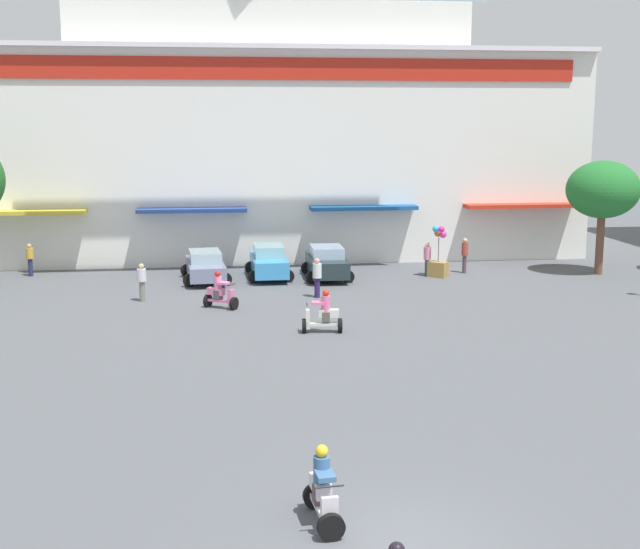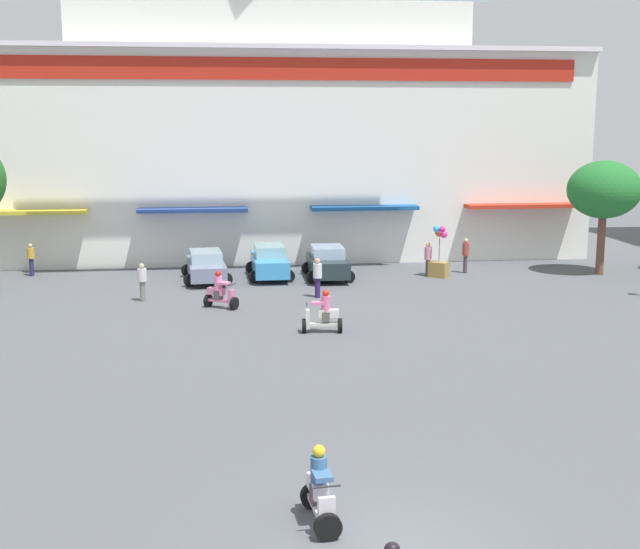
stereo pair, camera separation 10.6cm
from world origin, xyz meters
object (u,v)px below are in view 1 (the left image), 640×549
object	(u,v)px
plaza_tree_3	(603,190)
pedestrian_1	(465,253)
pedestrian_3	(30,258)
parked_car_1	(269,261)
pedestrian_0	(142,280)
balloon_vendor_cart	(438,258)
scooter_rider_2	(323,315)
parked_car_2	(327,262)
scooter_rider_1	(323,493)
scooter_rider_5	(220,293)
parked_car_0	(205,266)
pedestrian_4	(427,257)
pedestrian_2	(317,275)

from	to	relation	value
plaza_tree_3	pedestrian_1	bearing A→B (deg)	169.89
pedestrian_3	parked_car_1	bearing A→B (deg)	-9.23
pedestrian_0	balloon_vendor_cart	xyz separation A→B (m)	(13.92, 3.94, 0.02)
parked_car_1	scooter_rider_2	bearing A→B (deg)	-83.55
parked_car_2	scooter_rider_1	bearing A→B (deg)	-97.81
pedestrian_1	balloon_vendor_cart	bearing A→B (deg)	-150.84
scooter_rider_5	balloon_vendor_cart	xyz separation A→B (m)	(10.66, 5.68, 0.31)
scooter_rider_1	scooter_rider_5	world-z (taller)	scooter_rider_5
pedestrian_0	parked_car_1	bearing A→B (deg)	39.94
parked_car_0	pedestrian_3	size ratio (longest dim) A/B	2.76
parked_car_1	pedestrian_3	size ratio (longest dim) A/B	2.64
parked_car_0	balloon_vendor_cart	world-z (taller)	balloon_vendor_cart
pedestrian_1	pedestrian_4	bearing A→B (deg)	-163.44
pedestrian_3	pedestrian_4	world-z (taller)	pedestrian_4
parked_car_0	scooter_rider_1	world-z (taller)	scooter_rider_1
parked_car_2	scooter_rider_2	bearing A→B (deg)	-98.41
scooter_rider_1	balloon_vendor_cart	bearing A→B (deg)	70.16
parked_car_0	balloon_vendor_cart	xyz separation A→B (m)	(11.31, -0.37, 0.21)
plaza_tree_3	scooter_rider_1	distance (m)	29.91
parked_car_2	scooter_rider_5	bearing A→B (deg)	-130.98
plaza_tree_3	balloon_vendor_cart	size ratio (longest dim) A/B	2.21
scooter_rider_5	pedestrian_2	distance (m)	4.49
parked_car_1	pedestrian_4	size ratio (longest dim) A/B	2.55
scooter_rider_5	balloon_vendor_cart	world-z (taller)	balloon_vendor_cart
pedestrian_0	plaza_tree_3	bearing A→B (deg)	9.44
scooter_rider_5	parked_car_0	bearing A→B (deg)	96.12
parked_car_1	pedestrian_1	bearing A→B (deg)	0.45
pedestrian_4	scooter_rider_2	bearing A→B (deg)	-122.01
scooter_rider_2	pedestrian_3	bearing A→B (deg)	134.99
scooter_rider_2	balloon_vendor_cart	size ratio (longest dim) A/B	0.62
pedestrian_0	balloon_vendor_cart	distance (m)	14.47
pedestrian_4	scooter_rider_5	bearing A→B (deg)	-149.67
pedestrian_3	pedestrian_4	distance (m)	19.51
scooter_rider_2	pedestrian_2	xyz separation A→B (m)	(0.53, 6.07, 0.32)
pedestrian_4	pedestrian_3	bearing A→B (deg)	172.85
scooter_rider_1	pedestrian_3	world-z (taller)	pedestrian_3
parked_car_2	pedestrian_0	xyz separation A→B (m)	(-8.46, -4.24, 0.13)
parked_car_2	pedestrian_3	xyz separation A→B (m)	(-14.39, 2.40, 0.13)
plaza_tree_3	scooter_rider_1	size ratio (longest dim) A/B	3.67
parked_car_1	pedestrian_1	xyz separation A→B (m)	(9.84, 0.08, 0.21)
plaza_tree_3	pedestrian_0	world-z (taller)	plaza_tree_3
scooter_rider_1	pedestrian_2	size ratio (longest dim) A/B	0.89
scooter_rider_5	scooter_rider_2	bearing A→B (deg)	-50.80
pedestrian_3	parked_car_2	bearing A→B (deg)	-9.45
parked_car_0	balloon_vendor_cart	bearing A→B (deg)	-1.87
parked_car_1	scooter_rider_5	world-z (taller)	parked_car_1
pedestrian_2	pedestrian_4	xyz separation A→B (m)	(5.98, 4.35, -0.03)
parked_car_2	pedestrian_0	bearing A→B (deg)	-153.36
plaza_tree_3	pedestrian_0	xyz separation A→B (m)	(-22.04, -3.66, -3.26)
parked_car_2	scooter_rider_5	distance (m)	7.92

